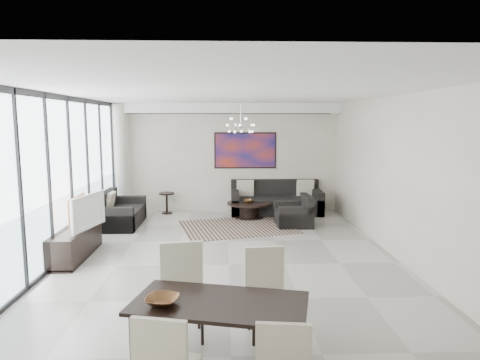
{
  "coord_description": "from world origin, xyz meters",
  "views": [
    {
      "loc": [
        -0.06,
        -7.05,
        2.44
      ],
      "look_at": [
        0.25,
        1.55,
        1.25
      ],
      "focal_mm": 32.0,
      "sensor_mm": 36.0,
      "label": 1
    }
  ],
  "objects_px": {
    "sofa_main": "(276,202)",
    "tv_console": "(75,243)",
    "dining_table": "(220,310)",
    "coffee_table": "(249,209)",
    "television": "(83,211)"
  },
  "relations": [
    {
      "from": "sofa_main",
      "to": "tv_console",
      "type": "relative_size",
      "value": 1.4
    },
    {
      "from": "tv_console",
      "to": "dining_table",
      "type": "xyz_separation_m",
      "value": [
        2.64,
        -3.6,
        0.35
      ]
    },
    {
      "from": "sofa_main",
      "to": "dining_table",
      "type": "height_order",
      "value": "sofa_main"
    },
    {
      "from": "coffee_table",
      "to": "television",
      "type": "height_order",
      "value": "television"
    },
    {
      "from": "sofa_main",
      "to": "dining_table",
      "type": "distance_m",
      "value": 7.32
    },
    {
      "from": "coffee_table",
      "to": "dining_table",
      "type": "relative_size",
      "value": 0.61
    },
    {
      "from": "television",
      "to": "coffee_table",
      "type": "bearing_deg",
      "value": -33.21
    },
    {
      "from": "sofa_main",
      "to": "coffee_table",
      "type": "bearing_deg",
      "value": -147.09
    },
    {
      "from": "sofa_main",
      "to": "television",
      "type": "height_order",
      "value": "television"
    },
    {
      "from": "coffee_table",
      "to": "sofa_main",
      "type": "xyz_separation_m",
      "value": [
        0.74,
        0.48,
        0.07
      ]
    },
    {
      "from": "coffee_table",
      "to": "television",
      "type": "xyz_separation_m",
      "value": [
        -3.16,
        -3.07,
        0.62
      ]
    },
    {
      "from": "coffee_table",
      "to": "sofa_main",
      "type": "bearing_deg",
      "value": 32.91
    },
    {
      "from": "sofa_main",
      "to": "tv_console",
      "type": "xyz_separation_m",
      "value": [
        -4.06,
        -3.57,
        -0.03
      ]
    },
    {
      "from": "tv_console",
      "to": "television",
      "type": "distance_m",
      "value": 0.59
    },
    {
      "from": "dining_table",
      "to": "coffee_table",
      "type": "bearing_deg",
      "value": 84.27
    }
  ]
}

